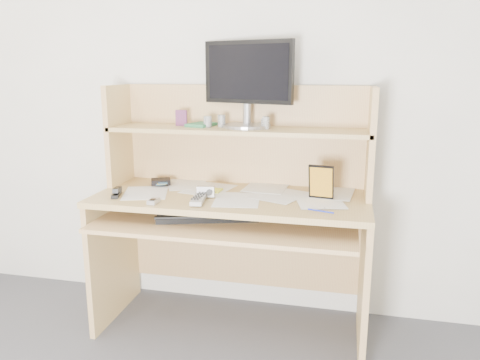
% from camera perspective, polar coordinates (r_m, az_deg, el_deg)
% --- Properties ---
extents(back_wall, '(3.60, 0.04, 2.50)m').
position_cam_1_polar(back_wall, '(2.64, 0.57, 10.45)').
color(back_wall, white).
rests_on(back_wall, floor).
extents(desk, '(1.40, 0.70, 1.30)m').
position_cam_1_polar(desk, '(2.50, -0.63, -2.66)').
color(desk, tan).
rests_on(desk, floor).
extents(paper_clutter, '(1.32, 0.54, 0.01)m').
position_cam_1_polar(paper_clutter, '(2.40, -1.09, -1.83)').
color(paper_clutter, silver).
rests_on(paper_clutter, desk).
extents(keyboard, '(0.53, 0.32, 0.03)m').
position_cam_1_polar(keyboard, '(2.37, -4.00, -4.25)').
color(keyboard, black).
rests_on(keyboard, desk).
extents(tv_remote, '(0.09, 0.21, 0.02)m').
position_cam_1_polar(tv_remote, '(2.29, -5.05, -2.28)').
color(tv_remote, '#A8A8A3').
rests_on(tv_remote, paper_clutter).
extents(flip_phone, '(0.04, 0.08, 0.02)m').
position_cam_1_polar(flip_phone, '(2.29, -10.49, -2.46)').
color(flip_phone, silver).
rests_on(flip_phone, paper_clutter).
extents(stapler, '(0.07, 0.13, 0.04)m').
position_cam_1_polar(stapler, '(2.47, -14.83, -1.35)').
color(stapler, black).
rests_on(stapler, paper_clutter).
extents(wallet, '(0.13, 0.12, 0.03)m').
position_cam_1_polar(wallet, '(2.66, -9.63, -0.17)').
color(wallet, black).
rests_on(wallet, paper_clutter).
extents(sticky_note_pad, '(0.09, 0.09, 0.01)m').
position_cam_1_polar(sticky_note_pad, '(2.48, -3.31, -1.29)').
color(sticky_note_pad, yellow).
rests_on(sticky_note_pad, desk).
extents(digital_camera, '(0.09, 0.05, 0.05)m').
position_cam_1_polar(digital_camera, '(2.36, -4.20, -1.38)').
color(digital_camera, '#ACACAE').
rests_on(digital_camera, paper_clutter).
extents(game_case, '(0.12, 0.03, 0.17)m').
position_cam_1_polar(game_case, '(2.33, 9.87, -0.24)').
color(game_case, black).
rests_on(game_case, paper_clutter).
extents(blue_pen, '(0.12, 0.04, 0.01)m').
position_cam_1_polar(blue_pen, '(2.14, 9.82, -3.75)').
color(blue_pen, '#1828B6').
rests_on(blue_pen, paper_clutter).
extents(card_box, '(0.06, 0.03, 0.09)m').
position_cam_1_polar(card_box, '(2.60, -7.16, 7.52)').
color(card_box, '#A61628').
rests_on(card_box, desk).
extents(shelf_book, '(0.15, 0.18, 0.02)m').
position_cam_1_polar(shelf_book, '(2.57, -4.74, 6.74)').
color(shelf_book, '#368845').
rests_on(shelf_book, desk).
extents(chip_stack_a, '(0.05, 0.05, 0.06)m').
position_cam_1_polar(chip_stack_a, '(2.52, -3.96, 7.11)').
color(chip_stack_a, black).
rests_on(chip_stack_a, desk).
extents(chip_stack_b, '(0.05, 0.05, 0.07)m').
position_cam_1_polar(chip_stack_b, '(2.52, -2.26, 7.21)').
color(chip_stack_b, silver).
rests_on(chip_stack_b, desk).
extents(chip_stack_c, '(0.05, 0.05, 0.05)m').
position_cam_1_polar(chip_stack_c, '(2.46, 3.05, 6.89)').
color(chip_stack_c, black).
rests_on(chip_stack_c, desk).
extents(chip_stack_d, '(0.04, 0.04, 0.06)m').
position_cam_1_polar(chip_stack_d, '(2.43, 3.18, 6.97)').
color(chip_stack_d, silver).
rests_on(chip_stack_d, desk).
extents(monitor, '(0.50, 0.26, 0.45)m').
position_cam_1_polar(monitor, '(2.51, 0.93, 11.92)').
color(monitor, '#99989D').
rests_on(monitor, desk).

